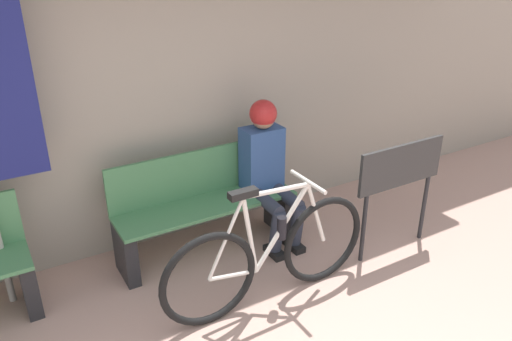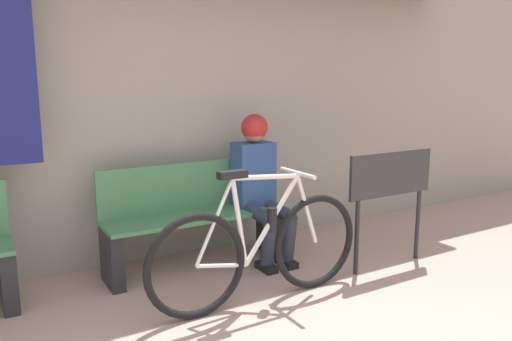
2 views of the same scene
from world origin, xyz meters
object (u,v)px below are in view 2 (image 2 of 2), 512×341
Objects in this scene: person_seated at (259,177)px; bicycle at (260,249)px; signboard at (391,182)px; park_bench_near at (195,220)px.

bicycle is at bearing -120.32° from person_seated.
bicycle is 0.94m from person_seated.
person_seated is 1.30× the size of signboard.
signboard reaches higher than park_bench_near.
person_seated reaches higher than park_bench_near.
signboard is (0.82, -0.72, -0.00)m from person_seated.
park_bench_near is at bearing 149.11° from signboard.
park_bench_near is 0.65m from person_seated.
signboard is at bearing 1.58° from bicycle.
park_bench_near is 0.91× the size of bicycle.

